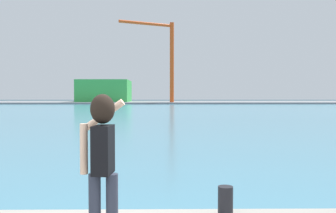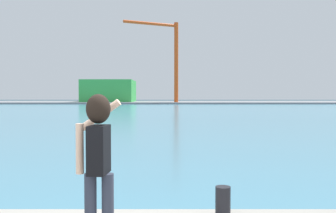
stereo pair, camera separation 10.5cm
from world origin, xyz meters
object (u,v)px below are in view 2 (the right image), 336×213
at_px(warehouse_left, 109,91).
at_px(port_crane, 169,53).
at_px(harbor_bollard, 222,201).
at_px(person_photographer, 98,153).

relative_size(warehouse_left, port_crane, 0.70).
bearing_deg(harbor_bollard, warehouse_left, 100.15).
height_order(warehouse_left, port_crane, port_crane).
xyz_separation_m(person_photographer, warehouse_left, (-14.79, 92.49, 1.65)).
bearing_deg(port_crane, person_photographer, -90.87).
xyz_separation_m(person_photographer, harbor_bollard, (1.59, 0.97, -0.85)).
relative_size(harbor_bollard, port_crane, 0.02).
bearing_deg(person_photographer, harbor_bollard, -53.25).
distance_m(warehouse_left, port_crane, 20.41).
relative_size(harbor_bollard, warehouse_left, 0.03).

